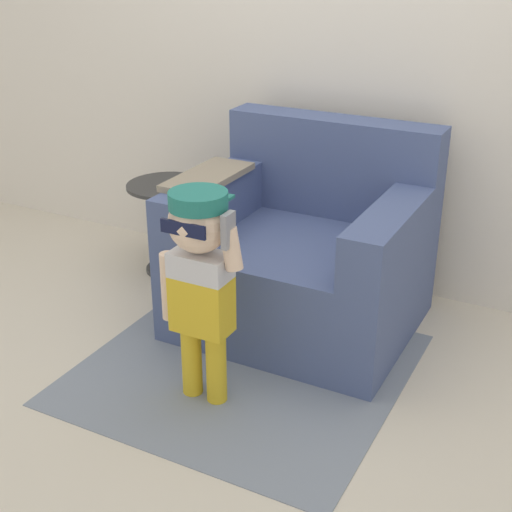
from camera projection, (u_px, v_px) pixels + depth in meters
ground_plane at (270, 334)px, 3.34m from camera, size 10.00×10.00×0.00m
wall_back at (343, 28)px, 3.42m from camera, size 10.00×0.05×2.60m
armchair at (304, 256)px, 3.34m from camera, size 1.07×0.91×0.92m
person_child at (200, 266)px, 2.65m from camera, size 0.36×0.27×0.88m
side_table at (169, 219)px, 3.86m from camera, size 0.43×0.43×0.50m
rug at (244, 368)px, 3.07m from camera, size 1.31×1.28×0.01m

